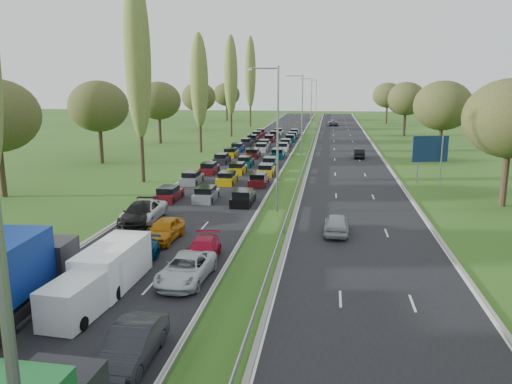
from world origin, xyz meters
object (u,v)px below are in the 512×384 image
at_px(white_van_rear, 115,263).
at_px(direction_sign, 430,151).
at_px(blue_lorry, 5,279).
at_px(white_van_front, 84,293).
at_px(near_car_3, 139,213).
at_px(near_car_2, 144,211).

bearing_deg(white_van_rear, direction_sign, 56.02).
bearing_deg(direction_sign, blue_lorry, -124.68).
bearing_deg(direction_sign, white_van_front, -122.15).
height_order(blue_lorry, white_van_rear, blue_lorry).
distance_m(near_car_3, direction_sign, 31.94).
xyz_separation_m(near_car_2, direction_sign, (25.01, 18.85, 2.79)).
bearing_deg(near_car_3, direction_sign, 33.82).
xyz_separation_m(near_car_2, white_van_rear, (3.16, -12.39, 0.37)).
distance_m(blue_lorry, white_van_front, 3.44).
bearing_deg(blue_lorry, near_car_3, 86.55).
relative_size(near_car_3, white_van_rear, 0.97).
height_order(blue_lorry, white_van_front, blue_lorry).
bearing_deg(white_van_rear, near_car_3, 106.41).
relative_size(near_car_2, blue_lorry, 0.61).
bearing_deg(blue_lorry, white_van_rear, 53.40).
relative_size(white_van_front, white_van_rear, 0.85).
distance_m(near_car_3, white_van_front, 15.49).
bearing_deg(white_van_front, near_car_3, 106.12).
bearing_deg(near_car_3, white_van_front, -82.29).
distance_m(near_car_2, direction_sign, 31.44).
height_order(near_car_3, white_van_rear, white_van_rear).
xyz_separation_m(white_van_front, white_van_rear, (-0.00, 3.53, 0.17)).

